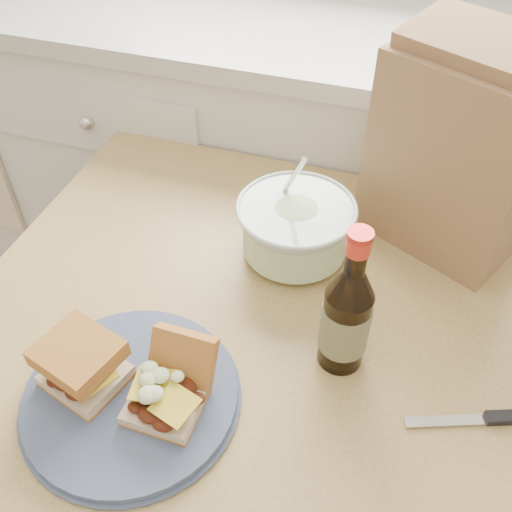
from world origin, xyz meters
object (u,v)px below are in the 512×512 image
(beer_bottle, at_px, (346,317))
(paper_bag, at_px, (458,155))
(plate, at_px, (131,396))
(coleslaw_bowl, at_px, (295,230))
(dining_table, at_px, (236,358))

(beer_bottle, bearing_deg, paper_bag, 61.77)
(plate, relative_size, coleslaw_bowl, 1.46)
(plate, bearing_deg, paper_bag, 53.13)
(dining_table, bearing_deg, beer_bottle, -7.65)
(beer_bottle, height_order, paper_bag, paper_bag)
(plate, height_order, beer_bottle, beer_bottle)
(coleslaw_bowl, bearing_deg, plate, -110.72)
(paper_bag, bearing_deg, plate, -100.56)
(dining_table, distance_m, paper_bag, 0.51)
(dining_table, bearing_deg, paper_bag, 47.27)
(paper_bag, bearing_deg, beer_bottle, -81.94)
(coleslaw_bowl, distance_m, paper_bag, 0.30)
(dining_table, relative_size, paper_bag, 2.61)
(dining_table, distance_m, coleslaw_bowl, 0.24)
(coleslaw_bowl, bearing_deg, dining_table, -105.83)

